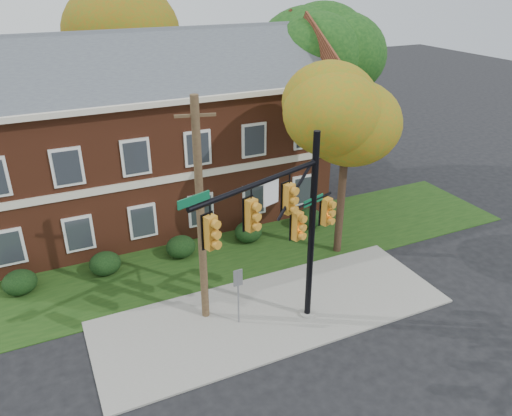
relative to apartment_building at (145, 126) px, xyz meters
name	(u,v)px	position (x,y,z in m)	size (l,w,h in m)	color
ground	(285,327)	(2.00, -11.95, -4.99)	(120.00, 120.00, 0.00)	black
sidewalk	(273,312)	(2.00, -10.95, -4.95)	(14.00, 5.00, 0.08)	gray
grass_strip	(226,254)	(2.00, -5.95, -4.97)	(30.00, 6.00, 0.04)	#193811
apartment_building	(145,126)	(0.00, 0.00, 0.00)	(18.80, 8.80, 9.74)	brown
hedge_far_left	(20,282)	(-7.00, -5.25, -4.46)	(1.40, 1.26, 1.05)	black
hedge_left	(105,263)	(-3.50, -5.25, -4.46)	(1.40, 1.26, 1.05)	black
hedge_center	(181,247)	(0.00, -5.25, -4.46)	(1.40, 1.26, 1.05)	black
hedge_right	(248,232)	(3.50, -5.25, -4.46)	(1.40, 1.26, 1.05)	black
hedge_far_right	(309,218)	(7.00, -5.25, -4.46)	(1.40, 1.26, 1.05)	black
tree_near_right	(354,116)	(7.22, -8.09, 1.68)	(4.50, 4.25, 8.58)	black
tree_right_rear	(325,48)	(11.31, 0.86, 3.13)	(6.30, 5.95, 10.62)	black
tree_far_rear	(130,31)	(1.34, 7.84, 3.86)	(6.84, 6.46, 11.52)	black
traffic_signal	(287,221)	(1.84, -12.16, -0.30)	(6.44, 2.40, 7.55)	gray
utility_pole	(201,216)	(-0.50, -10.05, -0.55)	(1.34, 0.43, 8.75)	#473021
sign_post	(238,288)	(0.50, -11.00, -3.33)	(0.35, 0.07, 2.44)	slate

